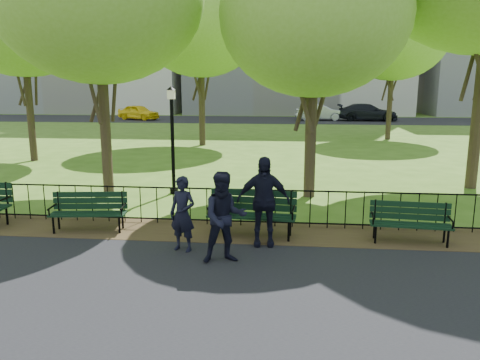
# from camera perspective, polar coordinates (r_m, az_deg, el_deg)

# --- Properties ---
(ground) EXTENTS (120.00, 120.00, 0.00)m
(ground) POSITION_cam_1_polar(r_m,az_deg,el_deg) (9.17, -2.45, -9.28)
(ground) COLOR #3E631A
(asphalt_path) EXTENTS (60.00, 9.20, 0.01)m
(asphalt_path) POSITION_cam_1_polar(r_m,az_deg,el_deg) (6.16, -7.35, -20.47)
(asphalt_path) COLOR black
(asphalt_path) RESTS_ON ground
(dirt_strip) EXTENTS (60.00, 1.60, 0.01)m
(dirt_strip) POSITION_cam_1_polar(r_m,az_deg,el_deg) (10.56, -1.27, -6.32)
(dirt_strip) COLOR #3A2B17
(dirt_strip) RESTS_ON ground
(far_street) EXTENTS (70.00, 9.00, 0.01)m
(far_street) POSITION_cam_1_polar(r_m,az_deg,el_deg) (43.61, 4.29, 7.32)
(far_street) COLOR black
(far_street) RESTS_ON ground
(iron_fence) EXTENTS (24.06, 0.06, 1.00)m
(iron_fence) POSITION_cam_1_polar(r_m,az_deg,el_deg) (10.90, -0.95, -3.09)
(iron_fence) COLOR black
(iron_fence) RESTS_ON ground
(apartment_west) EXTENTS (22.00, 15.00, 26.00)m
(apartment_west) POSITION_cam_1_polar(r_m,az_deg,el_deg) (61.84, -17.35, 20.20)
(apartment_west) COLOR silver
(apartment_west) RESTS_ON ground
(park_bench_main) EXTENTS (1.94, 0.75, 1.08)m
(park_bench_main) POSITION_cam_1_polar(r_m,az_deg,el_deg) (10.12, -0.15, -3.19)
(park_bench_main) COLOR black
(park_bench_main) RESTS_ON ground
(park_bench_left_a) EXTENTS (1.72, 0.73, 0.95)m
(park_bench_left_a) POSITION_cam_1_polar(r_m,az_deg,el_deg) (11.08, -17.94, -3.19)
(park_bench_left_a) COLOR black
(park_bench_left_a) RESTS_ON ground
(park_bench_right_a) EXTENTS (1.66, 0.65, 0.92)m
(park_bench_right_a) POSITION_cam_1_polar(r_m,az_deg,el_deg) (10.40, 20.05, -4.38)
(park_bench_right_a) COLOR black
(park_bench_right_a) RESTS_ON ground
(lamppost) EXTENTS (0.29, 0.29, 3.20)m
(lamppost) POSITION_cam_1_polar(r_m,az_deg,el_deg) (14.11, -8.24, 5.31)
(lamppost) COLOR black
(lamppost) RESTS_ON ground
(tree_near_e) EXTENTS (5.29, 5.29, 7.37)m
(tree_near_e) POSITION_cam_1_polar(r_m,az_deg,el_deg) (13.77, 9.04, 19.19)
(tree_near_e) COLOR #2D2116
(tree_near_e) RESTS_ON ground
(tree_mid_w) EXTENTS (6.50, 6.50, 9.06)m
(tree_mid_w) POSITION_cam_1_polar(r_m,az_deg,el_deg) (22.18, -25.16, 18.42)
(tree_mid_w) COLOR #2D2116
(tree_mid_w) RESTS_ON ground
(tree_far_c) EXTENTS (6.59, 6.59, 9.18)m
(tree_far_c) POSITION_cam_1_polar(r_m,az_deg,el_deg) (25.56, -4.83, 18.58)
(tree_far_c) COLOR #2D2116
(tree_far_c) RESTS_ON ground
(tree_far_e) EXTENTS (6.32, 6.32, 8.81)m
(tree_far_e) POSITION_cam_1_polar(r_m,az_deg,el_deg) (29.52, 18.28, 16.62)
(tree_far_e) COLOR #2D2116
(tree_far_e) RESTS_ON ground
(person_left) EXTENTS (0.63, 0.51, 1.50)m
(person_left) POSITION_cam_1_polar(r_m,az_deg,el_deg) (9.29, -7.01, -4.12)
(person_left) COLOR black
(person_left) RESTS_ON asphalt_path
(person_mid) EXTENTS (0.92, 0.65, 1.71)m
(person_mid) POSITION_cam_1_polar(r_m,az_deg,el_deg) (8.61, -1.88, -4.59)
(person_mid) COLOR black
(person_mid) RESTS_ON asphalt_path
(person_right) EXTENTS (1.11, 0.53, 1.84)m
(person_right) POSITION_cam_1_polar(r_m,az_deg,el_deg) (9.51, 2.84, -2.60)
(person_right) COLOR black
(person_right) RESTS_ON asphalt_path
(taxi) EXTENTS (4.34, 3.07, 1.37)m
(taxi) POSITION_cam_1_polar(r_m,az_deg,el_deg) (44.59, -12.28, 8.08)
(taxi) COLOR yellow
(taxi) RESTS_ON far_street
(sedan_silver) EXTENTS (4.53, 1.87, 1.46)m
(sedan_silver) POSITION_cam_1_polar(r_m,az_deg,el_deg) (43.34, 9.71, 8.14)
(sedan_silver) COLOR #A9ACB1
(sedan_silver) RESTS_ON far_street
(sedan_dark) EXTENTS (5.30, 2.28, 1.52)m
(sedan_dark) POSITION_cam_1_polar(r_m,az_deg,el_deg) (43.82, 15.26, 7.97)
(sedan_dark) COLOR black
(sedan_dark) RESTS_ON far_street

